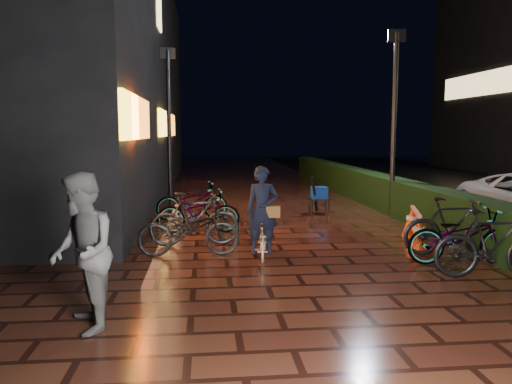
{
  "coord_description": "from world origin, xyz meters",
  "views": [
    {
      "loc": [
        -2.01,
        -8.31,
        2.29
      ],
      "look_at": [
        -1.01,
        1.62,
        1.1
      ],
      "focal_mm": 35.0,
      "sensor_mm": 36.0,
      "label": 1
    }
  ],
  "objects": [
    {
      "name": "cyclist",
      "position": [
        -1.0,
        0.57,
        0.63
      ],
      "size": [
        0.63,
        1.22,
        1.69
      ],
      "color": "white",
      "rests_on": "ground"
    },
    {
      "name": "bystander_person",
      "position": [
        -3.44,
        -2.56,
        0.93
      ],
      "size": [
        0.97,
        1.09,
        1.86
      ],
      "primitive_type": "imported",
      "rotation": [
        0.0,
        0.0,
        -1.23
      ],
      "color": "#575759",
      "rests_on": "ground"
    },
    {
      "name": "parked_bikes_storefront",
      "position": [
        -2.3,
        2.65,
        0.51
      ],
      "size": [
        2.13,
        4.74,
        1.1
      ],
      "color": "black",
      "rests_on": "ground"
    },
    {
      "name": "storefront_block",
      "position": [
        -9.5,
        11.5,
        4.5
      ],
      "size": [
        12.09,
        22.0,
        9.0
      ],
      "color": "black",
      "rests_on": "ground"
    },
    {
      "name": "ground",
      "position": [
        0.0,
        0.0,
        0.0
      ],
      "size": [
        80.0,
        80.0,
        0.0
      ],
      "primitive_type": "plane",
      "color": "#381911",
      "rests_on": "ground"
    },
    {
      "name": "hedge",
      "position": [
        3.3,
        8.0,
        0.5
      ],
      "size": [
        0.7,
        20.0,
        1.0
      ],
      "primitive_type": "cube",
      "color": "black",
      "rests_on": "ground"
    },
    {
      "name": "parked_bikes_hedge",
      "position": [
        2.47,
        -0.28,
        0.53
      ],
      "size": [
        2.05,
        2.25,
        1.1
      ],
      "color": "black",
      "rests_on": "ground"
    },
    {
      "name": "lamp_post_sf",
      "position": [
        -3.1,
        7.0,
        2.63
      ],
      "size": [
        0.46,
        0.15,
        4.78
      ],
      "color": "black",
      "rests_on": "ground"
    },
    {
      "name": "lamp_post_hedge",
      "position": [
        3.0,
        4.68,
        2.73
      ],
      "size": [
        0.48,
        0.15,
        4.97
      ],
      "color": "black",
      "rests_on": "ground"
    },
    {
      "name": "traffic_barrier",
      "position": [
        2.32,
        1.52,
        0.35
      ],
      "size": [
        0.86,
        1.71,
        0.7
      ],
      "color": "#F0440C",
      "rests_on": "ground"
    },
    {
      "name": "cart_assembly",
      "position": [
        1.14,
        5.36,
        0.57
      ],
      "size": [
        0.61,
        0.61,
        1.11
      ],
      "color": "black",
      "rests_on": "ground"
    }
  ]
}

